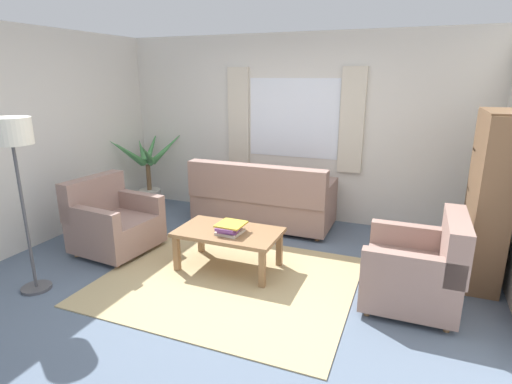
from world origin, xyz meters
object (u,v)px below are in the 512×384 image
(armchair_left, at_px, (112,222))
(armchair_right, at_px, (418,269))
(couch, at_px, (262,201))
(coffee_table, at_px, (229,236))
(potted_plant, at_px, (148,173))
(book_stack_on_table, at_px, (230,228))
(bookshelf, at_px, (485,196))
(standing_lamp, at_px, (13,146))

(armchair_left, xyz_separation_m, armchair_right, (3.40, 0.05, 0.00))
(couch, relative_size, coffee_table, 1.73)
(armchair_left, bearing_deg, couch, -38.23)
(potted_plant, bearing_deg, book_stack_on_table, -35.30)
(couch, bearing_deg, armchair_left, 46.37)
(book_stack_on_table, bearing_deg, armchair_right, 0.79)
(armchair_left, bearing_deg, book_stack_on_table, -83.70)
(armchair_left, bearing_deg, potted_plant, 26.31)
(potted_plant, relative_size, bookshelf, 0.72)
(armchair_left, xyz_separation_m, book_stack_on_table, (1.54, 0.02, 0.14))
(armchair_left, bearing_deg, armchair_right, -83.76)
(book_stack_on_table, bearing_deg, bookshelf, 18.68)
(couch, relative_size, potted_plant, 1.53)
(coffee_table, xyz_separation_m, bookshelf, (2.46, 0.76, 0.51))
(potted_plant, height_order, standing_lamp, standing_lamp)
(couch, relative_size, armchair_right, 2.16)
(bookshelf, height_order, standing_lamp, bookshelf)
(coffee_table, bearing_deg, book_stack_on_table, -48.10)
(armchair_left, bearing_deg, coffee_table, -81.64)
(armchair_left, distance_m, standing_lamp, 1.50)
(armchair_right, distance_m, potted_plant, 4.25)
(bookshelf, bearing_deg, couch, 77.25)
(coffee_table, height_order, potted_plant, potted_plant)
(couch, relative_size, standing_lamp, 1.13)
(couch, bearing_deg, coffee_table, 95.73)
(armchair_right, relative_size, bookshelf, 0.51)
(armchair_right, distance_m, standing_lamp, 3.80)
(potted_plant, bearing_deg, armchair_left, -69.08)
(armchair_right, bearing_deg, standing_lamp, -72.71)
(couch, xyz_separation_m, armchair_right, (2.04, -1.38, -0.01))
(armchair_left, distance_m, potted_plant, 1.65)
(couch, distance_m, book_stack_on_table, 1.42)
(book_stack_on_table, distance_m, bookshelf, 2.57)
(coffee_table, distance_m, book_stack_on_table, 0.13)
(book_stack_on_table, distance_m, standing_lamp, 2.15)
(armchair_left, bearing_deg, standing_lamp, -178.86)
(standing_lamp, bearing_deg, armchair_left, 85.74)
(armchair_left, relative_size, standing_lamp, 0.54)
(coffee_table, bearing_deg, couch, 95.73)
(couch, height_order, potted_plant, potted_plant)
(book_stack_on_table, bearing_deg, potted_plant, 144.70)
(bookshelf, xyz_separation_m, standing_lamp, (-4.03, -1.88, 0.53))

